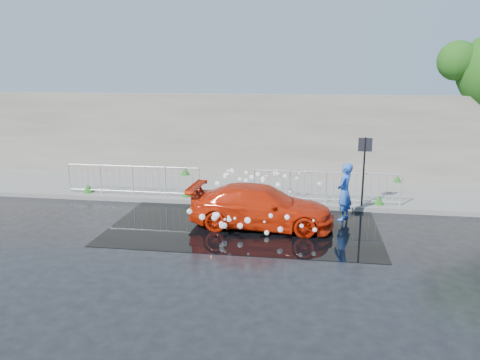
# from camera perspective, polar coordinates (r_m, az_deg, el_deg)

# --- Properties ---
(ground) EXTENTS (90.00, 90.00, 0.00)m
(ground) POSITION_cam_1_polar(r_m,az_deg,el_deg) (13.62, -2.11, -6.68)
(ground) COLOR black
(ground) RESTS_ON ground
(pavement) EXTENTS (30.00, 4.00, 0.15)m
(pavement) POSITION_cam_1_polar(r_m,az_deg,el_deg) (18.32, 0.81, -1.18)
(pavement) COLOR #63635E
(pavement) RESTS_ON ground
(curb) EXTENTS (30.00, 0.25, 0.16)m
(curb) POSITION_cam_1_polar(r_m,az_deg,el_deg) (16.41, -0.15, -2.88)
(curb) COLOR #63635E
(curb) RESTS_ON ground
(retaining_wall) EXTENTS (30.00, 0.60, 3.50)m
(retaining_wall) POSITION_cam_1_polar(r_m,az_deg,el_deg) (20.11, 1.70, 5.42)
(retaining_wall) COLOR #655F55
(retaining_wall) RESTS_ON pavement
(puddle) EXTENTS (8.00, 5.00, 0.01)m
(puddle) POSITION_cam_1_polar(r_m,az_deg,el_deg) (14.47, 0.58, -5.43)
(puddle) COLOR black
(puddle) RESTS_ON ground
(sign_post) EXTENTS (0.45, 0.06, 2.50)m
(sign_post) POSITION_cam_1_polar(r_m,az_deg,el_deg) (16.04, 14.91, 2.33)
(sign_post) COLOR black
(sign_post) RESTS_ON ground
(railing_left) EXTENTS (5.05, 0.05, 1.10)m
(railing_left) POSITION_cam_1_polar(r_m,az_deg,el_deg) (17.61, -12.94, 0.10)
(railing_left) COLOR silver
(railing_left) RESTS_ON pavement
(railing_right) EXTENTS (5.05, 0.05, 1.10)m
(railing_right) POSITION_cam_1_polar(r_m,az_deg,el_deg) (16.40, 10.45, -0.74)
(railing_right) COLOR silver
(railing_right) RESTS_ON pavement
(weeds) EXTENTS (12.17, 3.93, 0.36)m
(weeds) POSITION_cam_1_polar(r_m,az_deg,el_deg) (17.82, -0.14, -0.79)
(weeds) COLOR #155119
(weeds) RESTS_ON pavement
(water_spray) EXTENTS (3.67, 5.56, 1.08)m
(water_spray) POSITION_cam_1_polar(r_m,az_deg,el_deg) (14.98, 1.34, -1.91)
(water_spray) COLOR white
(water_spray) RESTS_ON ground
(red_car) EXTENTS (4.42, 1.96, 1.26)m
(red_car) POSITION_cam_1_polar(r_m,az_deg,el_deg) (14.13, 2.60, -3.25)
(red_car) COLOR red
(red_car) RESTS_ON ground
(person) EXTENTS (0.68, 0.79, 1.83)m
(person) POSITION_cam_1_polar(r_m,az_deg,el_deg) (15.04, 12.62, -1.42)
(person) COLOR blue
(person) RESTS_ON ground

